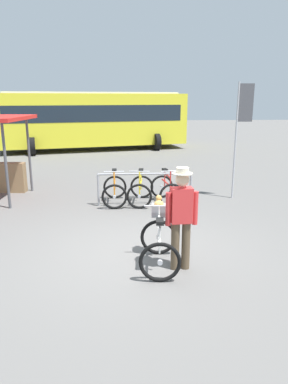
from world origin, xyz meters
The scene contains 9 objects.
ground_plane centered at (0.00, 0.00, 0.00)m, with size 80.00×80.00×0.00m, color #605E5B.
bike_rack_rail centered at (0.36, 2.91, 0.64)m, with size 2.51×0.10×0.88m.
racked_bike_orange centered at (-0.44, 3.10, 0.37)m, with size 0.66×1.09×0.97m.
racked_bike_yellow centered at (0.26, 3.09, 0.37)m, with size 0.79×1.15×0.97m.
racked_bike_red centered at (0.96, 3.08, 0.37)m, with size 0.80×1.16×0.97m.
featured_bicycle centered at (0.36, -0.58, 0.49)m, with size 0.75×1.23×1.09m.
person_with_featured_bike centered at (0.70, -0.79, 0.95)m, with size 0.53×0.32×1.72m.
bus_distant centered at (-1.73, 13.68, 1.74)m, with size 10.30×4.80×3.08m.
banner_flag centered at (3.04, 3.46, 2.23)m, with size 0.45×0.05×3.20m.
Camera 1 is at (-0.26, -6.18, 2.78)m, focal length 33.25 mm.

